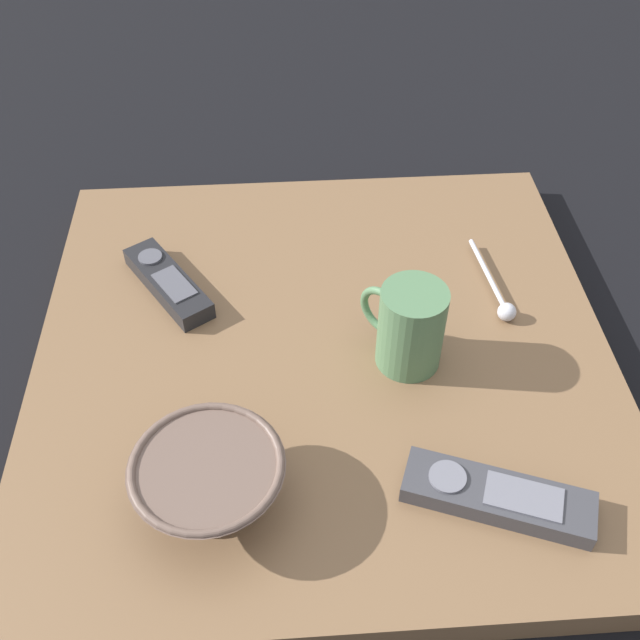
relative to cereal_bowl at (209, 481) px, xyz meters
The scene contains 7 objects.
ground_plane 0.24m from the cereal_bowl, 121.88° to the right, with size 6.00×6.00×0.00m, color black.
table 0.24m from the cereal_bowl, 121.88° to the right, with size 0.67×0.66×0.04m.
cereal_bowl is the anchor object (origin of this frame).
coffee_mug 0.27m from the cereal_bowl, 141.26° to the right, with size 0.09×0.09×0.10m.
teaspoon 0.42m from the cereal_bowl, 144.19° to the right, with size 0.03×0.15×0.02m.
tv_remote_near 0.31m from the cereal_bowl, 77.81° to the right, with size 0.12×0.15×0.03m.
tv_remote_far 0.28m from the cereal_bowl, behind, with size 0.19×0.11×0.02m.
Camera 1 is at (0.04, 0.57, 0.67)m, focal length 41.21 mm.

